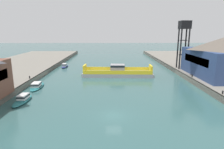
# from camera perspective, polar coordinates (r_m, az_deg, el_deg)

# --- Properties ---
(ground_plane) EXTENTS (400.00, 400.00, 0.00)m
(ground_plane) POSITION_cam_1_polar(r_m,az_deg,el_deg) (31.07, 0.51, -12.23)
(ground_plane) COLOR #335B5B
(chain_ferry) EXTENTS (21.08, 6.76, 3.48)m
(chain_ferry) POSITION_cam_1_polar(r_m,az_deg,el_deg) (57.46, 1.67, 0.64)
(chain_ferry) COLOR #939399
(chain_ferry) RESTS_ON ground
(moored_boat_near_left) EXTENTS (2.39, 6.76, 1.36)m
(moored_boat_near_left) POSITION_cam_1_polar(r_m,az_deg,el_deg) (40.40, -25.21, -6.71)
(moored_boat_near_left) COLOR #237075
(moored_boat_near_left) RESTS_ON ground
(moored_boat_near_right) EXTENTS (2.06, 6.69, 1.49)m
(moored_boat_near_right) POSITION_cam_1_polar(r_m,az_deg,el_deg) (73.72, -14.00, 2.55)
(moored_boat_near_right) COLOR navy
(moored_boat_near_right) RESTS_ON ground
(moored_boat_mid_left) EXTENTS (3.09, 7.96, 1.35)m
(moored_boat_mid_left) POSITION_cam_1_polar(r_m,az_deg,el_deg) (48.86, -21.59, -3.13)
(moored_boat_mid_left) COLOR #237075
(moored_boat_mid_left) RESTS_ON ground
(warehouse_shed) EXTENTS (14.09, 20.05, 10.31)m
(warehouse_shed) POSITION_cam_1_polar(r_m,az_deg,el_deg) (58.53, 30.09, 4.56)
(warehouse_shed) COLOR navy
(warehouse_shed) RESTS_ON quay_right
(crane_tower) EXTENTS (3.19, 3.19, 15.09)m
(crane_tower) POSITION_cam_1_polar(r_m,az_deg,el_deg) (65.74, 20.85, 11.89)
(crane_tower) COLOR black
(crane_tower) RESTS_ON quay_right
(bollard_left_aft) EXTENTS (0.32, 0.32, 0.71)m
(bollard_left_aft) POSITION_cam_1_polar(r_m,az_deg,el_deg) (42.40, -29.72, -4.52)
(bollard_left_aft) COLOR black
(bollard_left_aft) RESTS_ON quay_left
(bollard_right_aft) EXTENTS (0.32, 0.32, 0.71)m
(bollard_right_aft) POSITION_cam_1_polar(r_m,az_deg,el_deg) (42.44, 30.27, -4.57)
(bollard_right_aft) COLOR black
(bollard_right_aft) RESTS_ON quay_right
(bollard_left_far) EXTENTS (0.32, 0.32, 0.71)m
(bollard_left_far) POSITION_cam_1_polar(r_m,az_deg,el_deg) (53.01, -23.48, -0.70)
(bollard_left_far) COLOR black
(bollard_left_far) RESTS_ON quay_left
(bollard_right_far) EXTENTS (0.32, 0.32, 0.71)m
(bollard_right_far) POSITION_cam_1_polar(r_m,az_deg,el_deg) (54.33, 22.91, -0.35)
(bollard_right_far) COLOR black
(bollard_right_far) RESTS_ON quay_right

